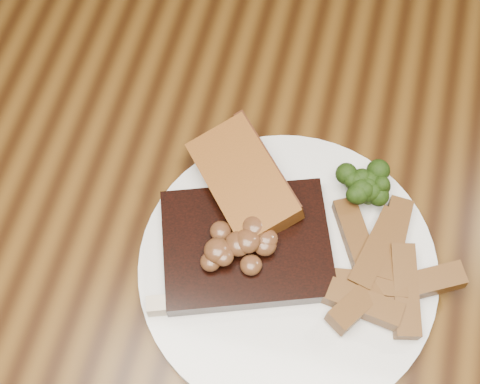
# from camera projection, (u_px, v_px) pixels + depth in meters

# --- Properties ---
(ground) EXTENTS (4.50, 4.50, 0.00)m
(ground) POSITION_uv_depth(u_px,v_px,m) (248.00, 367.00, 1.34)
(ground) COLOR #36180C
(ground) RESTS_ON ground
(dining_table) EXTENTS (1.60, 0.90, 0.75)m
(dining_table) POSITION_uv_depth(u_px,v_px,m) (254.00, 250.00, 0.75)
(dining_table) COLOR #4F310F
(dining_table) RESTS_ON ground
(plate) EXTENTS (0.31, 0.31, 0.01)m
(plate) POSITION_uv_depth(u_px,v_px,m) (287.00, 268.00, 0.63)
(plate) COLOR white
(plate) RESTS_ON dining_table
(steak) EXTENTS (0.18, 0.16, 0.02)m
(steak) POSITION_uv_depth(u_px,v_px,m) (246.00, 246.00, 0.63)
(steak) COLOR black
(steak) RESTS_ON plate
(steak_bone) EXTENTS (0.15, 0.06, 0.02)m
(steak_bone) POSITION_uv_depth(u_px,v_px,m) (233.00, 300.00, 0.61)
(steak_bone) COLOR beige
(steak_bone) RESTS_ON plate
(mushroom_pile) EXTENTS (0.07, 0.07, 0.03)m
(mushroom_pile) POSITION_uv_depth(u_px,v_px,m) (240.00, 241.00, 0.60)
(mushroom_pile) COLOR brown
(mushroom_pile) RESTS_ON steak
(garlic_bread) EXTENTS (0.13, 0.13, 0.03)m
(garlic_bread) POSITION_uv_depth(u_px,v_px,m) (244.00, 190.00, 0.65)
(garlic_bread) COLOR brown
(garlic_bread) RESTS_ON plate
(potato_wedges) EXTENTS (0.11, 0.11, 0.02)m
(potato_wedges) POSITION_uv_depth(u_px,v_px,m) (372.00, 279.00, 0.61)
(potato_wedges) COLOR brown
(potato_wedges) RESTS_ON plate
(broccoli_cluster) EXTENTS (0.06, 0.06, 0.04)m
(broccoli_cluster) POSITION_uv_depth(u_px,v_px,m) (370.00, 193.00, 0.64)
(broccoli_cluster) COLOR #1D340B
(broccoli_cluster) RESTS_ON plate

